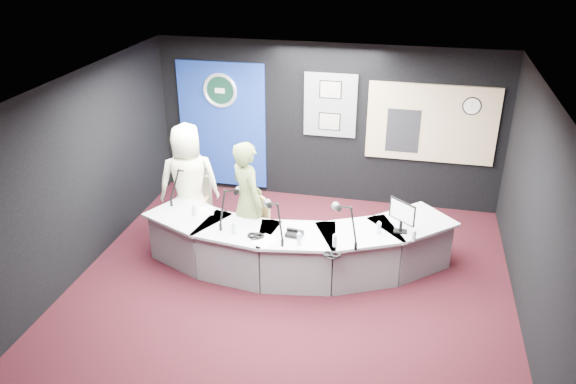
% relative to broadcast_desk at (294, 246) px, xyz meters
% --- Properties ---
extents(ground, '(6.00, 6.00, 0.00)m').
position_rel_broadcast_desk_xyz_m(ground, '(0.05, -0.55, -0.38)').
color(ground, black).
rests_on(ground, ground).
extents(ceiling, '(6.00, 6.00, 0.02)m').
position_rel_broadcast_desk_xyz_m(ceiling, '(0.05, -0.55, 2.42)').
color(ceiling, silver).
rests_on(ceiling, ground).
extents(wall_back, '(6.00, 0.02, 2.80)m').
position_rel_broadcast_desk_xyz_m(wall_back, '(0.05, 2.45, 1.02)').
color(wall_back, black).
rests_on(wall_back, ground).
extents(wall_front, '(6.00, 0.02, 2.80)m').
position_rel_broadcast_desk_xyz_m(wall_front, '(0.05, -3.55, 1.02)').
color(wall_front, black).
rests_on(wall_front, ground).
extents(wall_left, '(0.02, 6.00, 2.80)m').
position_rel_broadcast_desk_xyz_m(wall_left, '(-2.95, -0.55, 1.02)').
color(wall_left, black).
rests_on(wall_left, ground).
extents(wall_right, '(0.02, 6.00, 2.80)m').
position_rel_broadcast_desk_xyz_m(wall_right, '(3.05, -0.55, 1.02)').
color(wall_right, black).
rests_on(wall_right, ground).
extents(broadcast_desk, '(4.50, 1.90, 0.75)m').
position_rel_broadcast_desk_xyz_m(broadcast_desk, '(0.00, 0.00, 0.00)').
color(broadcast_desk, '#B3B5B7').
rests_on(broadcast_desk, ground).
extents(backdrop_panel, '(1.60, 0.05, 2.30)m').
position_rel_broadcast_desk_xyz_m(backdrop_panel, '(-1.85, 2.42, 0.88)').
color(backdrop_panel, navy).
rests_on(backdrop_panel, wall_back).
extents(agency_seal, '(0.63, 0.07, 0.63)m').
position_rel_broadcast_desk_xyz_m(agency_seal, '(-1.85, 2.38, 1.52)').
color(agency_seal, silver).
rests_on(agency_seal, backdrop_panel).
extents(seal_center, '(0.48, 0.01, 0.48)m').
position_rel_broadcast_desk_xyz_m(seal_center, '(-1.85, 2.38, 1.52)').
color(seal_center, '#0D2F1F').
rests_on(seal_center, backdrop_panel).
extents(pinboard, '(0.90, 0.04, 1.10)m').
position_rel_broadcast_desk_xyz_m(pinboard, '(0.10, 2.42, 1.38)').
color(pinboard, slate).
rests_on(pinboard, wall_back).
extents(framed_photo_upper, '(0.34, 0.02, 0.27)m').
position_rel_broadcast_desk_xyz_m(framed_photo_upper, '(0.10, 2.39, 1.65)').
color(framed_photo_upper, gray).
rests_on(framed_photo_upper, pinboard).
extents(framed_photo_lower, '(0.34, 0.02, 0.27)m').
position_rel_broadcast_desk_xyz_m(framed_photo_lower, '(0.10, 2.39, 1.09)').
color(framed_photo_lower, gray).
rests_on(framed_photo_lower, pinboard).
extents(booth_window_frame, '(2.12, 0.06, 1.32)m').
position_rel_broadcast_desk_xyz_m(booth_window_frame, '(1.80, 2.42, 1.18)').
color(booth_window_frame, tan).
rests_on(booth_window_frame, wall_back).
extents(booth_glow, '(2.00, 0.02, 1.20)m').
position_rel_broadcast_desk_xyz_m(booth_glow, '(1.80, 2.41, 1.18)').
color(booth_glow, '#FFF0A1').
rests_on(booth_glow, booth_window_frame).
extents(equipment_rack, '(0.55, 0.02, 0.75)m').
position_rel_broadcast_desk_xyz_m(equipment_rack, '(1.35, 2.39, 1.03)').
color(equipment_rack, black).
rests_on(equipment_rack, booth_window_frame).
extents(wall_clock, '(0.28, 0.01, 0.28)m').
position_rel_broadcast_desk_xyz_m(wall_clock, '(2.40, 2.39, 1.52)').
color(wall_clock, white).
rests_on(wall_clock, booth_window_frame).
extents(armchair_left, '(0.51, 0.51, 0.84)m').
position_rel_broadcast_desk_xyz_m(armchair_left, '(-1.79, 0.56, 0.05)').
color(armchair_left, tan).
rests_on(armchair_left, ground).
extents(armchair_right, '(0.75, 0.75, 0.95)m').
position_rel_broadcast_desk_xyz_m(armchair_right, '(-0.73, 0.17, 0.10)').
color(armchair_right, tan).
rests_on(armchair_right, ground).
extents(draped_jacket, '(0.51, 0.14, 0.70)m').
position_rel_broadcast_desk_xyz_m(draped_jacket, '(-1.79, 0.81, 0.24)').
color(draped_jacket, '#656355').
rests_on(draped_jacket, armchair_left).
extents(person_man, '(1.08, 0.90, 1.89)m').
position_rel_broadcast_desk_xyz_m(person_man, '(-1.79, 0.56, 0.57)').
color(person_man, '#FCF9CA').
rests_on(person_man, ground).
extents(person_woman, '(0.79, 0.79, 1.84)m').
position_rel_broadcast_desk_xyz_m(person_woman, '(-0.73, 0.17, 0.55)').
color(person_woman, olive).
rests_on(person_woman, ground).
extents(computer_monitor, '(0.35, 0.30, 0.30)m').
position_rel_broadcast_desk_xyz_m(computer_monitor, '(1.47, 0.06, 0.70)').
color(computer_monitor, black).
rests_on(computer_monitor, broadcast_desk).
extents(desk_phone, '(0.24, 0.20, 0.06)m').
position_rel_broadcast_desk_xyz_m(desk_phone, '(0.08, -0.35, 0.40)').
color(desk_phone, black).
rests_on(desk_phone, broadcast_desk).
extents(headphones_near, '(0.21, 0.21, 0.03)m').
position_rel_broadcast_desk_xyz_m(headphones_near, '(0.64, -0.75, 0.39)').
color(headphones_near, black).
rests_on(headphones_near, broadcast_desk).
extents(headphones_far, '(0.21, 0.21, 0.04)m').
position_rel_broadcast_desk_xyz_m(headphones_far, '(-0.43, -0.50, 0.39)').
color(headphones_far, black).
rests_on(headphones_far, broadcast_desk).
extents(paper_stack, '(0.30, 0.34, 0.00)m').
position_rel_broadcast_desk_xyz_m(paper_stack, '(-1.34, 0.07, 0.38)').
color(paper_stack, white).
rests_on(paper_stack, broadcast_desk).
extents(notepad, '(0.33, 0.39, 0.00)m').
position_rel_broadcast_desk_xyz_m(notepad, '(-0.27, -0.58, 0.38)').
color(notepad, white).
rests_on(notepad, broadcast_desk).
extents(boom_mic_a, '(0.43, 0.66, 0.60)m').
position_rel_broadcast_desk_xyz_m(boom_mic_a, '(-1.75, 0.38, 0.68)').
color(boom_mic_a, black).
rests_on(boom_mic_a, broadcast_desk).
extents(boom_mic_b, '(0.21, 0.73, 0.60)m').
position_rel_broadcast_desk_xyz_m(boom_mic_b, '(-0.90, -0.12, 0.68)').
color(boom_mic_b, black).
rests_on(boom_mic_b, broadcast_desk).
extents(boom_mic_c, '(0.46, 0.64, 0.60)m').
position_rel_broadcast_desk_xyz_m(boom_mic_c, '(-0.19, -0.40, 0.68)').
color(boom_mic_c, black).
rests_on(boom_mic_c, broadcast_desk).
extents(boom_mic_d, '(0.47, 0.63, 0.60)m').
position_rel_broadcast_desk_xyz_m(boom_mic_d, '(0.75, -0.27, 0.68)').
color(boom_mic_d, black).
rests_on(boom_mic_d, broadcast_desk).
extents(water_bottles, '(3.17, 0.59, 0.18)m').
position_rel_broadcast_desk_xyz_m(water_bottles, '(0.09, -0.31, 0.46)').
color(water_bottles, silver).
rests_on(water_bottles, broadcast_desk).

